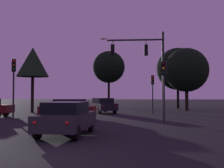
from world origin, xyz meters
name	(u,v)px	position (x,y,z in m)	size (l,w,h in m)	color
ground_plane	(105,111)	(0.00, 24.50, 0.00)	(168.00, 168.00, 0.00)	black
traffic_signal_mast_arm	(146,60)	(4.02, 15.24, 4.68)	(5.23, 0.43, 6.96)	#232326
traffic_light_corner_left	(14,77)	(-5.54, 11.79, 3.10)	(0.37, 0.39, 4.38)	#232326
traffic_light_corner_right	(164,79)	(4.95, 11.12, 2.87)	(0.36, 0.39, 4.04)	#232326
traffic_light_median	(153,86)	(4.95, 19.76, 2.67)	(0.31, 0.36, 3.74)	#232326
car_nearside_lane	(67,118)	(-0.23, 4.97, 0.80)	(2.21, 4.40, 1.52)	#232328
car_crossing_left	(68,109)	(-1.92, 13.31, 0.79)	(4.21, 1.91, 1.52)	#4C0F0F
car_far_lane	(103,105)	(0.00, 20.78, 0.80)	(3.37, 4.66, 1.52)	black
tree_behind_sign	(109,67)	(-0.30, 34.82, 6.04)	(4.84, 4.84, 8.47)	black
tree_left_far	(186,70)	(9.31, 25.15, 4.69)	(5.07, 5.07, 7.24)	black
tree_center_horizon	(33,62)	(-7.37, 21.16, 5.24)	(3.35, 3.35, 6.82)	black
tree_right_cluster	(178,69)	(9.34, 30.92, 5.35)	(5.72, 5.72, 8.22)	black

